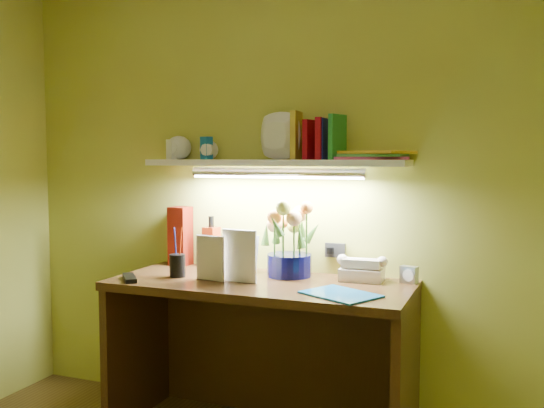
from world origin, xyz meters
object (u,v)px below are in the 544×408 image
at_px(desk, 260,360).
at_px(desk_clock, 409,275).
at_px(whisky_bottle, 211,241).
at_px(telephone, 362,268).
at_px(flower_bouquet, 289,238).

distance_m(desk, desk_clock, 0.80).
relative_size(desk, desk_clock, 17.99).
distance_m(desk_clock, whisky_bottle, 1.04).
relative_size(telephone, whisky_bottle, 0.74).
xyz_separation_m(flower_bouquet, whisky_bottle, (-0.47, 0.09, -0.05)).
distance_m(desk, whisky_bottle, 0.69).
height_order(telephone, whisky_bottle, whisky_bottle).
xyz_separation_m(desk, desk_clock, (0.65, 0.21, 0.41)).
bearing_deg(desk_clock, telephone, -155.33).
relative_size(desk_clock, whisky_bottle, 0.29).
relative_size(desk, flower_bouquet, 3.72).
xyz_separation_m(telephone, whisky_bottle, (-0.82, 0.06, 0.07)).
xyz_separation_m(flower_bouquet, desk_clock, (0.57, 0.05, -0.15)).
bearing_deg(desk, desk_clock, 18.21).
bearing_deg(desk_clock, whisky_bottle, -163.52).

